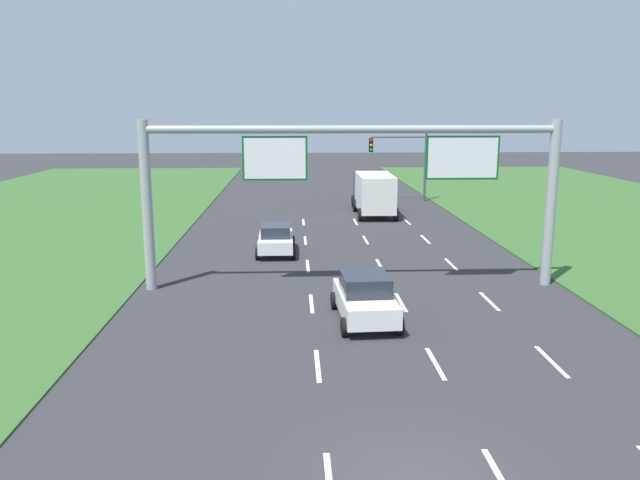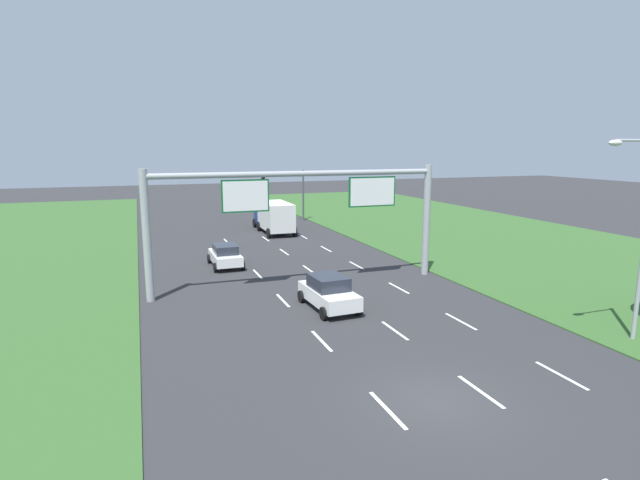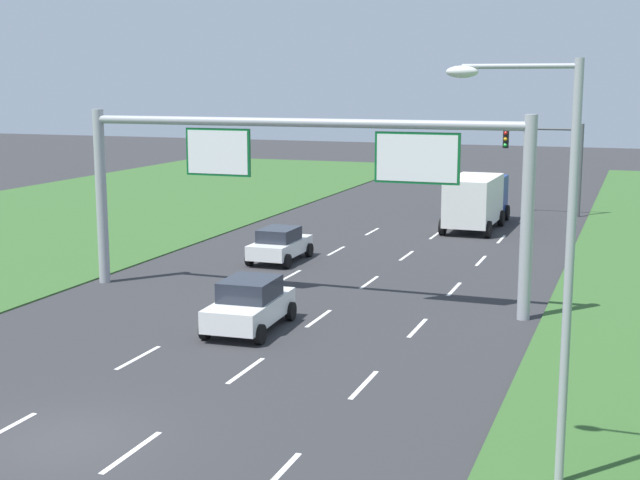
{
  "view_description": "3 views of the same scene",
  "coord_description": "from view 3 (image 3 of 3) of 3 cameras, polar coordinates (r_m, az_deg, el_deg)",
  "views": [
    {
      "loc": [
        -2.43,
        -11.17,
        7.35
      ],
      "look_at": [
        -1.26,
        15.56,
        1.78
      ],
      "focal_mm": 35.0,
      "sensor_mm": 36.0,
      "label": 1
    },
    {
      "loc": [
        -8.65,
        -12.77,
        8.11
      ],
      "look_at": [
        1.3,
        14.55,
        2.65
      ],
      "focal_mm": 28.0,
      "sensor_mm": 36.0,
      "label": 2
    },
    {
      "loc": [
        12.01,
        -15.97,
        8.05
      ],
      "look_at": [
        0.68,
        15.06,
        2.18
      ],
      "focal_mm": 50.0,
      "sensor_mm": 36.0,
      "label": 3
    }
  ],
  "objects": [
    {
      "name": "lane_dashes_slip",
      "position": [
        24.36,
        2.83,
        -9.23
      ],
      "size": [
        0.14,
        50.4,
        0.01
      ],
      "color": "white",
      "rests_on": "ground_plane"
    },
    {
      "name": "lane_dashes_inner_right",
      "position": [
        25.55,
        -4.77,
        -8.32
      ],
      "size": [
        0.14,
        50.4,
        0.01
      ],
      "color": "white",
      "rests_on": "ground_plane"
    },
    {
      "name": "traffic_light_mast",
      "position": [
        55.92,
        14.39,
        5.47
      ],
      "size": [
        4.76,
        0.49,
        5.6
      ],
      "color": "#47494F",
      "rests_on": "ground_plane"
    },
    {
      "name": "lane_dashes_inner_left",
      "position": [
        27.15,
        -11.55,
        -7.38
      ],
      "size": [
        0.14,
        50.4,
        0.01
      ],
      "color": "white",
      "rests_on": "ground_plane"
    },
    {
      "name": "ground_plane",
      "position": [
        21.55,
        -16.0,
        -12.28
      ],
      "size": [
        200.0,
        200.0,
        0.0
      ],
      "primitive_type": "plane",
      "color": "#2D2D30"
    },
    {
      "name": "car_near_red",
      "position": [
        29.42,
        -4.52,
        -4.12
      ],
      "size": [
        2.25,
        4.15,
        1.7
      ],
      "rotation": [
        0.0,
        0.0,
        0.05
      ],
      "color": "white",
      "rests_on": "ground_plane"
    },
    {
      "name": "street_lamp",
      "position": [
        17.86,
        14.53,
        0.16
      ],
      "size": [
        2.61,
        0.32,
        8.5
      ],
      "color": "#9EA0A5",
      "rests_on": "ground_plane"
    },
    {
      "name": "box_truck",
      "position": [
        50.39,
        10.01,
        2.6
      ],
      "size": [
        2.76,
        7.63,
        2.95
      ],
      "rotation": [
        0.0,
        0.0,
        -0.01
      ],
      "color": "navy",
      "rests_on": "ground_plane"
    },
    {
      "name": "car_lead_silver",
      "position": [
        40.47,
        -2.59,
        -0.27
      ],
      "size": [
        2.04,
        3.92,
        1.54
      ],
      "rotation": [
        0.0,
        0.0,
        0.01
      ],
      "color": "white",
      "rests_on": "ground_plane"
    },
    {
      "name": "sign_gantry",
      "position": [
        32.66,
        -1.21,
        4.49
      ],
      "size": [
        17.24,
        0.44,
        7.0
      ],
      "color": "#9EA0A5",
      "rests_on": "ground_plane"
    }
  ]
}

